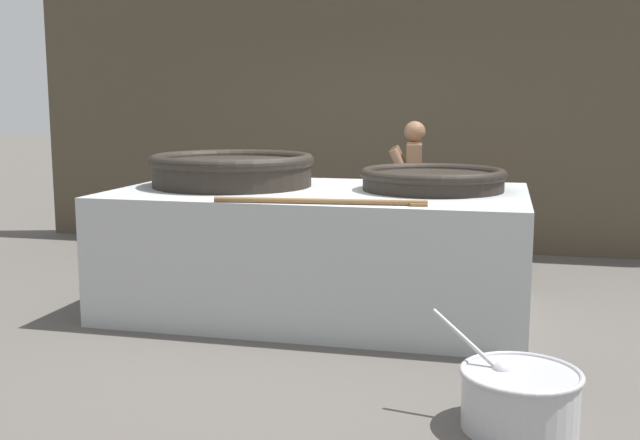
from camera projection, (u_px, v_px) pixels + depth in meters
ground_plane at (320, 308)px, 6.22m from camera, size 60.00×60.00×0.00m
back_wall at (378, 109)px, 8.71m from camera, size 8.51×0.24×3.24m
hearth_platform at (320, 250)px, 6.14m from camera, size 3.28×1.90×0.99m
giant_wok_near at (232, 169)px, 6.34m from camera, size 1.40×1.40×0.27m
giant_wok_far at (433, 179)px, 6.01m from camera, size 1.17×1.17×0.18m
stirring_paddle at (328, 201)px, 5.19m from camera, size 1.50×0.22×0.04m
cook at (413, 192)px, 7.36m from camera, size 0.38×0.57×1.52m
prep_bowl_vegetables at (520, 396)px, 3.89m from camera, size 0.80×0.63×0.57m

